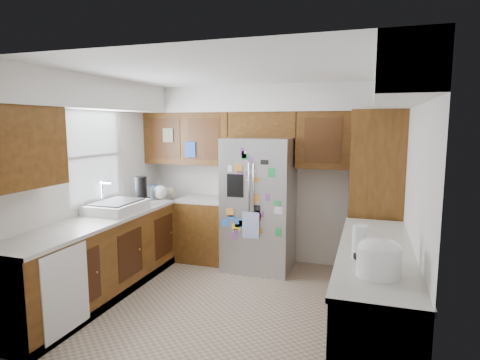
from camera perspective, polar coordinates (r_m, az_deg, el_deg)
name	(u,v)px	position (r m, az deg, el deg)	size (l,w,h in m)	color
floor	(230,304)	(4.67, -1.39, -17.16)	(3.60, 3.60, 0.00)	tan
room_shell	(232,138)	(4.62, -1.20, 5.95)	(3.64, 3.24, 2.52)	silver
left_counter_run	(125,254)	(5.12, -16.05, -10.04)	(1.36, 3.20, 0.92)	#42280C
right_counter_run	(374,304)	(3.85, 18.52, -16.41)	(0.63, 2.25, 0.92)	#42280C
pantry	(375,198)	(5.22, 18.70, -2.49)	(0.60, 0.90, 2.15)	#42280C
fridge	(259,204)	(5.49, 2.75, -3.44)	(0.90, 0.79, 1.80)	#AAA9AF
bridge_cabinet	(264,125)	(5.60, 3.43, 7.84)	(0.96, 0.34, 0.35)	#42280C
fridge_top_items	(262,102)	(5.58, 3.10, 11.01)	(0.71, 0.33, 0.30)	#1D44A8
sink_assembly	(117,207)	(5.11, -17.13, -3.64)	(0.52, 0.70, 0.37)	silver
left_counter_clutter	(150,192)	(5.69, -12.64, -1.70)	(0.36, 0.85, 0.38)	black
rice_cooker	(379,256)	(3.03, 19.13, -10.22)	(0.32, 0.31, 0.27)	white
paper_towel	(360,242)	(3.36, 16.69, -8.41)	(0.12, 0.12, 0.27)	white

